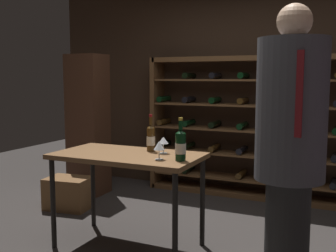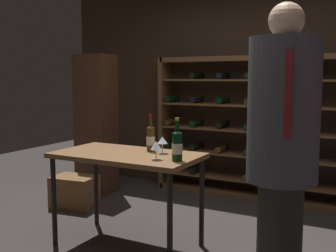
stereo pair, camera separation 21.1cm
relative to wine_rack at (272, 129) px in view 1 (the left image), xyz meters
name	(u,v)px [view 1 (the left image)]	position (x,y,z in m)	size (l,w,h in m)	color
ground_plane	(186,251)	(-0.34, -1.82, -0.85)	(10.07, 10.07, 0.00)	#383330
back_wall	(249,82)	(-0.34, 0.21, 0.56)	(5.44, 0.10, 2.81)	#3D2B1E
wine_rack	(272,129)	(0.00, 0.00, 0.00)	(3.10, 0.32, 1.72)	brown
tasting_table	(128,163)	(-0.84, -1.93, -0.11)	(1.24, 0.68, 0.82)	brown
person_guest_blue_shirt	(290,143)	(0.54, -2.26, 0.20)	(0.44, 0.44, 1.91)	#2B2B2B
wine_crate	(68,193)	(-1.98, -1.32, -0.67)	(0.48, 0.34, 0.35)	brown
display_cabinet	(88,125)	(-2.15, -0.69, 0.02)	(0.44, 0.36, 1.74)	#4C2D1E
wine_bottle_red_label	(181,145)	(-0.32, -2.02, 0.09)	(0.08, 0.08, 0.34)	black
wine_bottle_black_capsule	(151,138)	(-0.71, -1.75, 0.09)	(0.07, 0.07, 0.32)	#4C3314
wine_glass_stemmed_center	(159,146)	(-0.48, -2.06, 0.08)	(0.09, 0.09, 0.15)	silver
wine_glass_stemmed_right	(163,141)	(-0.57, -1.80, 0.08)	(0.09, 0.09, 0.14)	silver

